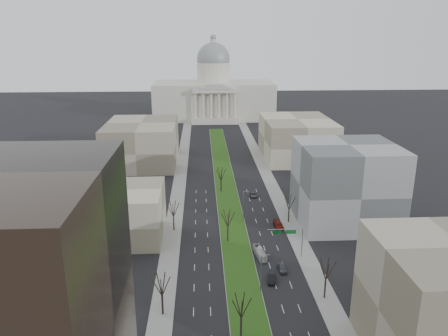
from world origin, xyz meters
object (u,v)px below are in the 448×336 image
object	(u,v)px
car_red	(278,225)
box_van	(260,253)
car_grey_near	(282,268)
car_black	(272,278)
car_grey_far	(253,195)

from	to	relation	value
car_red	box_van	size ratio (longest dim) A/B	0.73
car_grey_near	box_van	xyz separation A→B (m)	(-4.40, 7.33, 0.31)
car_grey_near	car_red	world-z (taller)	car_red
car_grey_near	car_red	xyz separation A→B (m)	(3.43, 24.65, 0.05)
car_black	box_van	size ratio (longest dim) A/B	0.63
car_grey_near	car_black	distance (m)	5.42
car_red	car_grey_near	bearing A→B (deg)	-103.61
car_black	car_grey_far	size ratio (longest dim) A/B	1.05
box_van	car_red	bearing A→B (deg)	57.70
car_grey_far	box_van	xyz separation A→B (m)	(-3.40, -43.50, 0.43)
car_red	box_van	bearing A→B (deg)	-120.02
car_black	box_van	world-z (taller)	box_van
car_black	car_grey_near	bearing A→B (deg)	63.36
car_black	car_red	distance (m)	29.80
car_black	box_van	xyz separation A→B (m)	(-1.25, 11.74, 0.27)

